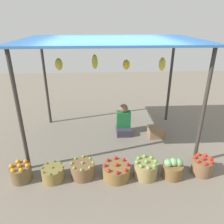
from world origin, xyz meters
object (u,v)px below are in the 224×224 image
object	(u,v)px
wooden_crate_near_vendor	(156,132)
basket_red_apples	(116,171)
basket_limes	(83,169)
basket_green_apples	(146,169)
basket_green_chilies	(53,173)
vendor_person	(123,122)
basket_oranges	(21,173)
basket_red_tomatoes	(202,166)
basket_cabbages	(173,169)

from	to	relation	value
wooden_crate_near_vendor	basket_red_apples	bearing A→B (deg)	-126.98
basket_limes	basket_green_apples	world-z (taller)	basket_green_apples
wooden_crate_near_vendor	basket_limes	bearing A→B (deg)	-141.22
basket_green_chilies	wooden_crate_near_vendor	bearing A→B (deg)	32.62
basket_green_apples	basket_green_chilies	bearing A→B (deg)	179.51
basket_limes	vendor_person	bearing A→B (deg)	59.77
wooden_crate_near_vendor	basket_oranges	bearing A→B (deg)	-153.34
basket_limes	basket_red_tomatoes	world-z (taller)	basket_red_tomatoes
basket_green_apples	basket_cabbages	xyz separation A→B (m)	(0.49, -0.03, 0.01)
basket_red_apples	basket_limes	bearing A→B (deg)	173.62
basket_green_chilies	basket_red_apples	size ratio (longest dim) A/B	0.80
basket_oranges	basket_red_apples	distance (m)	1.72
basket_oranges	basket_red_apples	xyz separation A→B (m)	(1.72, -0.03, -0.02)
basket_red_apples	basket_cabbages	bearing A→B (deg)	-1.84
basket_red_apples	basket_red_tomatoes	bearing A→B (deg)	0.90
basket_red_apples	basket_cabbages	xyz separation A→B (m)	(1.03, -0.03, 0.04)
basket_green_apples	basket_red_apples	bearing A→B (deg)	179.31
basket_green_chilies	basket_limes	bearing A→B (deg)	6.60
basket_red_apples	basket_green_apples	xyz separation A→B (m)	(0.54, -0.01, 0.03)
basket_oranges	wooden_crate_near_vendor	size ratio (longest dim) A/B	1.06
basket_cabbages	wooden_crate_near_vendor	distance (m)	1.46
basket_oranges	basket_red_tomatoes	distance (m)	3.33
vendor_person	basket_red_apples	xyz separation A→B (m)	(-0.30, -1.64, -0.17)
basket_green_chilies	basket_green_apples	bearing A→B (deg)	-0.49
vendor_person	basket_red_tomatoes	size ratio (longest dim) A/B	2.05
basket_oranges	basket_red_tomatoes	size ratio (longest dim) A/B	0.97
basket_limes	basket_green_apples	distance (m)	1.16
vendor_person	basket_red_apples	world-z (taller)	vendor_person
basket_green_apples	wooden_crate_near_vendor	world-z (taller)	basket_green_apples
basket_oranges	basket_limes	world-z (taller)	basket_oranges
basket_green_apples	basket_cabbages	bearing A→B (deg)	-3.10
basket_oranges	basket_green_chilies	world-z (taller)	basket_oranges
basket_green_chilies	basket_green_apples	xyz separation A→B (m)	(1.68, -0.01, 0.03)
basket_red_tomatoes	basket_oranges	bearing A→B (deg)	179.98
vendor_person	basket_oranges	size ratio (longest dim) A/B	2.12
basket_red_apples	basket_green_chilies	bearing A→B (deg)	179.61
basket_oranges	basket_red_tomatoes	bearing A→B (deg)	-0.02
basket_limes	basket_red_apples	bearing A→B (deg)	-6.38
basket_oranges	vendor_person	bearing A→B (deg)	38.67
vendor_person	basket_oranges	xyz separation A→B (m)	(-2.02, -1.62, -0.14)
basket_red_apples	basket_green_apples	bearing A→B (deg)	-0.69
basket_red_apples	basket_red_tomatoes	size ratio (longest dim) A/B	1.32
basket_green_apples	basket_cabbages	distance (m)	0.49
basket_oranges	basket_green_chilies	bearing A→B (deg)	-1.83
basket_green_chilies	basket_cabbages	world-z (taller)	basket_cabbages
vendor_person	basket_green_apples	xyz separation A→B (m)	(0.24, -1.65, -0.14)
basket_limes	basket_cabbages	world-z (taller)	basket_cabbages
vendor_person	basket_green_apples	size ratio (longest dim) A/B	1.84
vendor_person	basket_red_tomatoes	xyz separation A→B (m)	(1.31, -1.62, -0.14)
basket_green_chilies	basket_limes	xyz separation A→B (m)	(0.53, 0.06, 0.02)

